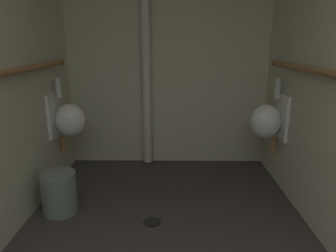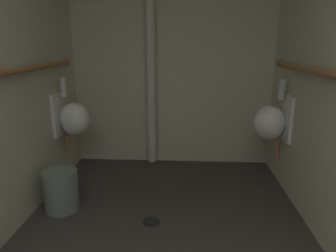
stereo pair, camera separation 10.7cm
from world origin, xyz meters
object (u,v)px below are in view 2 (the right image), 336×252
Objects in this scene: urinal_left_mid at (72,118)px; standpipe_back_wall at (151,49)px; urinal_right_mid at (272,122)px; floor_drain at (151,221)px; waste_bin at (61,190)px.

standpipe_back_wall reaches higher than urinal_left_mid.
floor_drain is at bearing -146.36° from urinal_right_mid.
standpipe_back_wall is at bearing 58.68° from waste_bin.
urinal_right_mid is 1.47m from floor_drain.
urinal_right_mid is (1.97, -0.03, 0.00)m from urinal_left_mid.
standpipe_back_wall is (0.75, 0.48, 0.66)m from urinal_left_mid.
waste_bin is at bearing 169.07° from floor_drain.
urinal_left_mid is at bearing 138.93° from floor_drain.
standpipe_back_wall reaches higher than waste_bin.
standpipe_back_wall is 18.65× the size of floor_drain.
urinal_left_mid is at bearing -147.20° from standpipe_back_wall.
waste_bin is at bearing -82.20° from urinal_left_mid.
floor_drain is (0.88, -0.76, -0.66)m from urinal_left_mid.
standpipe_back_wall reaches higher than floor_drain.
standpipe_back_wall is (-1.22, 0.52, 0.66)m from urinal_right_mid.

